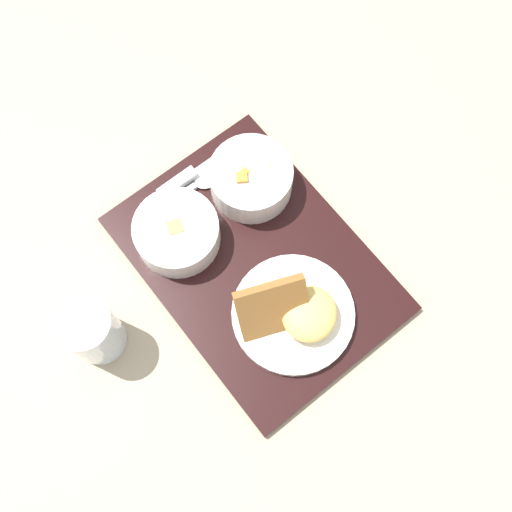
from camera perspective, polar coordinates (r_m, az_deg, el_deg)
The scene contains 8 objects.
ground_plane at distance 0.98m, azimuth 0.00°, elevation -0.79°, with size 4.00×4.00×0.00m, color tan.
serving_tray at distance 0.97m, azimuth 0.00°, elevation -0.67°, with size 0.44×0.34×0.01m.
bowl_salad at distance 0.99m, azimuth -0.44°, elevation 6.95°, with size 0.13×0.13×0.06m.
bowl_soup at distance 0.96m, azimuth -7.05°, elevation 2.11°, with size 0.13×0.13×0.05m.
plate_main at distance 0.93m, azimuth 3.43°, elevation -5.13°, with size 0.18×0.18×0.09m.
knife at distance 1.02m, azimuth -6.51°, elevation 6.67°, with size 0.03×0.17×0.02m.
spoon at distance 1.01m, azimuth -5.48°, elevation 6.18°, with size 0.04×0.16×0.01m.
glass_water at distance 0.93m, azimuth -14.25°, elevation -6.61°, with size 0.08×0.08×0.12m.
Camera 1 is at (0.21, -0.21, 0.93)m, focal length 45.00 mm.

